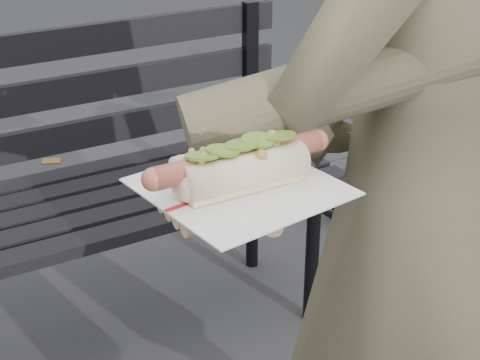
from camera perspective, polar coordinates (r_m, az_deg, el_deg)
name	(u,v)px	position (r m, az deg, el deg)	size (l,w,h in m)	color
park_bench	(42,181)	(1.93, -15.10, -0.11)	(1.50, 0.44, 0.88)	black
person	(413,219)	(1.19, 13.25, -2.98)	(0.57, 0.38, 1.57)	brown
held_hotdog	(340,100)	(0.93, 7.80, 6.15)	(0.62, 0.32, 0.20)	brown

